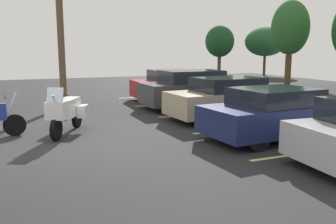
# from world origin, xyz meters

# --- Properties ---
(ground) EXTENTS (44.00, 44.00, 0.10)m
(ground) POSITION_xyz_m (0.00, 0.00, -0.05)
(ground) COLOR #262628
(motorcycle_touring) EXTENTS (2.07, 1.37, 1.44)m
(motorcycle_touring) POSITION_xyz_m (-0.59, 0.37, 0.68)
(motorcycle_touring) COLOR black
(motorcycle_touring) RESTS_ON ground
(parking_stripes) EXTENTS (14.19, 4.84, 0.01)m
(parking_stripes) POSITION_xyz_m (-0.63, 6.23, 0.00)
(parking_stripes) COLOR #EAE066
(parking_stripes) RESTS_ON ground
(car_red) EXTENTS (1.98, 4.52, 1.47)m
(car_red) POSITION_xyz_m (-6.13, 6.35, 0.70)
(car_red) COLOR maroon
(car_red) RESTS_ON ground
(car_charcoal) EXTENTS (1.94, 4.90, 1.59)m
(car_charcoal) POSITION_xyz_m (-3.48, 6.14, 0.78)
(car_charcoal) COLOR #38383D
(car_charcoal) RESTS_ON ground
(car_tan) EXTENTS (2.10, 4.57, 1.48)m
(car_tan) POSITION_xyz_m (-0.87, 6.03, 0.73)
(car_tan) COLOR tan
(car_tan) RESTS_ON ground
(car_navy) EXTENTS (2.21, 4.78, 1.40)m
(car_navy) POSITION_xyz_m (2.07, 5.88, 0.69)
(car_navy) COLOR navy
(car_navy) RESTS_ON ground
(tree_center) EXTENTS (3.78, 3.78, 4.52)m
(tree_center) POSITION_xyz_m (-18.17, 20.74, 3.16)
(tree_center) COLOR #4C3823
(tree_center) RESTS_ON ground
(tree_left) EXTENTS (2.59, 2.59, 5.79)m
(tree_left) POSITION_xyz_m (-10.28, 16.74, 3.90)
(tree_left) COLOR #4C3823
(tree_left) RESTS_ON ground
(tree_center_right) EXTENTS (2.65, 2.65, 4.63)m
(tree_center_right) POSITION_xyz_m (-19.41, 16.55, 3.17)
(tree_center_right) COLOR #4C3823
(tree_center_right) RESTS_ON ground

